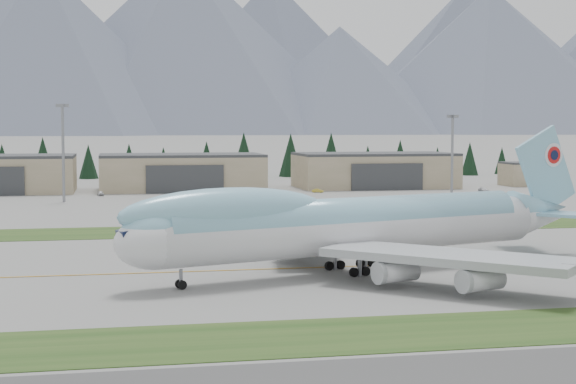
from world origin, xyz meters
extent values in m
plane|color=slate|center=(0.00, 0.00, 0.00)|extent=(7000.00, 7000.00, 0.00)
cube|color=#213F16|center=(0.00, -38.00, 0.00)|extent=(400.00, 14.00, 0.08)
cube|color=#213F16|center=(0.00, 45.00, 0.00)|extent=(400.00, 18.00, 0.08)
cube|color=#C58717|center=(0.00, 0.00, 0.00)|extent=(400.00, 0.40, 0.02)
cylinder|color=silver|center=(-3.96, -4.49, 5.70)|extent=(54.29, 23.04, 6.38)
cylinder|color=#80BAD2|center=(-4.90, -4.80, 6.87)|extent=(50.40, 21.36, 5.89)
ellipsoid|color=silver|center=(-30.12, -12.98, 5.70)|extent=(11.69, 9.22, 6.38)
ellipsoid|color=#80BAD2|center=(-30.12, -12.98, 6.87)|extent=(9.80, 7.78, 5.41)
ellipsoid|color=#80BAD2|center=(-21.71, -10.25, 8.74)|extent=(27.46, 13.52, 5.89)
cube|color=#0C1433|center=(-33.39, -14.04, 6.97)|extent=(2.79, 3.08, 1.27)
cone|color=silver|center=(26.87, 5.51, 5.70)|extent=(13.14, 9.59, 6.26)
cone|color=#80BAD2|center=(26.87, 5.51, 6.87)|extent=(12.03, 8.75, 5.70)
cube|color=#80BAD2|center=(27.80, 5.81, 12.37)|extent=(11.50, 4.23, 13.56)
cylinder|color=silver|center=(28.80, 6.55, 14.73)|extent=(3.42, 1.28, 3.54)
cylinder|color=red|center=(28.77, 6.64, 14.73)|extent=(2.49, 0.97, 2.55)
cylinder|color=#0C1433|center=(28.74, 6.73, 14.73)|extent=(1.46, 0.64, 1.47)
cube|color=#80BAD2|center=(26.92, 11.72, 6.29)|extent=(7.17, 11.44, 0.45)
cube|color=#A2A6AA|center=(-7.09, 11.53, 3.93)|extent=(14.32, 30.64, 0.98)
cube|color=#A2A6AA|center=(2.90, -19.30, 3.93)|extent=(27.67, 27.19, 0.98)
cylinder|color=silver|center=(-10.18, 6.40, 2.06)|extent=(5.62, 3.91, 2.46)
cylinder|color=silver|center=(-8.42, 16.57, 2.06)|extent=(5.62, 3.91, 2.46)
cylinder|color=silver|center=(-2.61, -16.96, 2.06)|extent=(5.62, 3.91, 2.46)
cylinder|color=silver|center=(4.79, -24.16, 2.06)|extent=(5.62, 3.91, 2.46)
cylinder|color=gray|center=(-27.32, -12.07, 1.18)|extent=(0.54, 0.54, 2.36)
cylinder|color=gray|center=(-6.27, -2.14, 1.28)|extent=(0.69, 0.69, 2.55)
cylinder|color=gray|center=(-4.46, -7.75, 1.28)|extent=(0.69, 0.69, 2.55)
cylinder|color=gray|center=(-1.60, -0.63, 1.28)|extent=(0.69, 0.69, 2.55)
cylinder|color=gray|center=(0.22, -6.23, 1.28)|extent=(0.69, 0.69, 2.55)
cylinder|color=black|center=(-27.20, -12.44, 0.54)|extent=(1.13, 0.66, 1.08)
cylinder|color=black|center=(-27.44, -11.69, 0.54)|extent=(1.13, 0.66, 1.08)
cylinder|color=black|center=(-6.27, -2.14, 0.59)|extent=(1.27, 0.83, 1.18)
cylinder|color=black|center=(-4.46, -7.75, 0.59)|extent=(1.27, 0.83, 1.18)
cylinder|color=black|center=(-1.60, -0.63, 0.59)|extent=(1.27, 0.83, 1.18)
cylinder|color=black|center=(0.22, -6.23, 0.59)|extent=(1.27, 0.83, 1.18)
cube|color=gray|center=(-15.00, 150.00, 5.00)|extent=(48.00, 26.00, 10.00)
cube|color=#323437|center=(-15.00, 150.00, 10.40)|extent=(48.00, 26.00, 0.80)
cube|color=#323437|center=(-15.00, 136.70, 4.00)|extent=(22.08, 0.60, 8.00)
cube|color=gray|center=(45.00, 150.00, 5.00)|extent=(48.00, 26.00, 10.00)
cube|color=#323437|center=(45.00, 150.00, 10.40)|extent=(48.00, 26.00, 0.80)
cube|color=#323437|center=(45.00, 136.70, 4.00)|extent=(22.08, 0.60, 8.00)
cube|color=gray|center=(95.00, 148.00, 3.50)|extent=(14.00, 12.00, 7.00)
cube|color=#323437|center=(95.00, 148.00, 7.30)|extent=(14.00, 12.00, 0.60)
cylinder|color=gray|center=(-47.24, 113.26, 11.89)|extent=(0.70, 0.70, 23.78)
cube|color=gray|center=(-47.24, 113.26, 24.18)|extent=(3.20, 3.20, 0.80)
cylinder|color=gray|center=(53.59, 107.19, 10.63)|extent=(0.70, 0.70, 21.26)
cube|color=gray|center=(53.59, 107.19, 21.66)|extent=(3.20, 3.20, 0.80)
imported|color=#B8B9BA|center=(-38.53, 132.07, 0.00)|extent=(2.06, 4.05, 1.32)
imported|color=#B19B2C|center=(22.62, 131.71, 0.00)|extent=(3.48, 2.54, 1.09)
imported|color=silver|center=(70.35, 124.65, 0.00)|extent=(2.08, 4.41, 1.24)
cone|color=black|center=(-74.11, 215.05, 6.42)|extent=(7.20, 7.20, 12.85)
cone|color=black|center=(-59.40, 208.15, 7.66)|extent=(8.58, 8.58, 15.32)
cone|color=black|center=(-43.88, 213.95, 6.27)|extent=(7.02, 7.02, 12.53)
cone|color=black|center=(-29.33, 211.38, 6.43)|extent=(7.20, 7.20, 12.86)
cone|color=black|center=(-16.86, 212.87, 5.73)|extent=(6.42, 6.42, 11.46)
cone|color=black|center=(-0.71, 215.11, 6.77)|extent=(7.58, 7.58, 13.54)
cone|color=black|center=(12.78, 211.00, 8.44)|extent=(9.45, 9.45, 16.88)
cone|color=black|center=(31.06, 213.34, 8.23)|extent=(9.21, 9.21, 16.45)
cone|color=black|center=(47.19, 214.69, 8.35)|extent=(9.35, 9.35, 16.70)
cone|color=black|center=(60.66, 210.61, 5.88)|extent=(6.59, 6.59, 11.77)
cone|color=black|center=(75.29, 215.66, 6.95)|extent=(7.78, 7.78, 13.90)
cone|color=black|center=(88.68, 210.28, 5.55)|extent=(6.22, 6.22, 11.10)
cone|color=black|center=(101.47, 208.95, 6.48)|extent=(7.25, 7.25, 12.95)
cone|color=black|center=(117.51, 214.60, 5.41)|extent=(6.06, 6.06, 10.82)
cone|color=black|center=(133.73, 215.38, 5.77)|extent=(6.46, 6.46, 11.54)
cone|color=#505A6B|center=(-200.00, 2104.22, 206.85)|extent=(854.06, 854.06, 413.70)
cone|color=#505A6B|center=(150.00, 2275.02, 244.18)|extent=(1018.35, 1018.35, 488.36)
cone|color=#505A6B|center=(550.00, 2143.38, 140.35)|extent=(686.98, 686.98, 280.70)
cone|color=white|center=(550.00, 2143.38, 224.56)|extent=(261.05, 261.05, 112.28)
cone|color=#505A6B|center=(1000.00, 2215.57, 203.96)|extent=(961.36, 961.36, 407.92)
cone|color=white|center=(1000.00, 2215.57, 326.34)|extent=(365.32, 365.32, 163.17)
cone|color=#505A6B|center=(-200.00, 2900.00, 252.67)|extent=(1010.68, 1010.68, 505.34)
cone|color=white|center=(-200.00, 2900.00, 394.16)|extent=(404.27, 404.27, 222.35)
cone|color=#505A6B|center=(500.00, 2900.00, 265.82)|extent=(1063.27, 1063.27, 531.63)
cone|color=white|center=(500.00, 2900.00, 414.67)|extent=(425.31, 425.31, 233.92)
cone|color=#505A6B|center=(1200.00, 2900.00, 257.66)|extent=(1030.64, 1030.64, 515.32)
cone|color=white|center=(1200.00, 2900.00, 401.95)|extent=(412.26, 412.26, 226.74)
camera|label=1|loc=(-34.79, -114.28, 18.92)|focal=55.00mm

